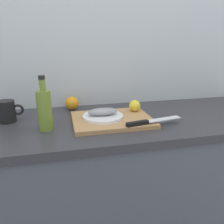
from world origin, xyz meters
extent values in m
cube|color=silver|center=(0.00, 0.33, 1.25)|extent=(3.20, 0.05, 2.50)
cube|color=#4C5159|center=(0.00, 0.00, 0.43)|extent=(2.00, 0.58, 0.86)
cube|color=#333338|center=(0.00, 0.00, 0.88)|extent=(2.00, 0.60, 0.04)
cube|color=tan|center=(0.05, -0.03, 0.91)|extent=(0.39, 0.30, 0.02)
cylinder|color=white|center=(0.00, -0.02, 0.93)|extent=(0.20, 0.20, 0.01)
ellipsoid|color=gray|center=(0.00, -0.02, 0.95)|extent=(0.15, 0.06, 0.04)
cube|color=silver|center=(0.28, -0.13, 0.93)|extent=(0.18, 0.07, 0.00)
cube|color=black|center=(0.13, -0.16, 0.93)|extent=(0.11, 0.04, 0.02)
sphere|color=yellow|center=(0.19, 0.05, 0.95)|extent=(0.06, 0.06, 0.06)
cylinder|color=olive|center=(-0.27, -0.07, 0.99)|extent=(0.06, 0.06, 0.18)
cylinder|color=olive|center=(-0.27, -0.07, 1.11)|extent=(0.03, 0.03, 0.05)
cylinder|color=black|center=(-0.27, -0.07, 1.14)|extent=(0.03, 0.03, 0.02)
cylinder|color=black|center=(-0.46, 0.08, 0.95)|extent=(0.08, 0.08, 0.11)
torus|color=black|center=(-0.41, 0.08, 0.96)|extent=(0.06, 0.01, 0.06)
sphere|color=orange|center=(-0.14, 0.23, 0.94)|extent=(0.08, 0.08, 0.08)
camera|label=1|loc=(-0.19, -1.06, 1.28)|focal=35.62mm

